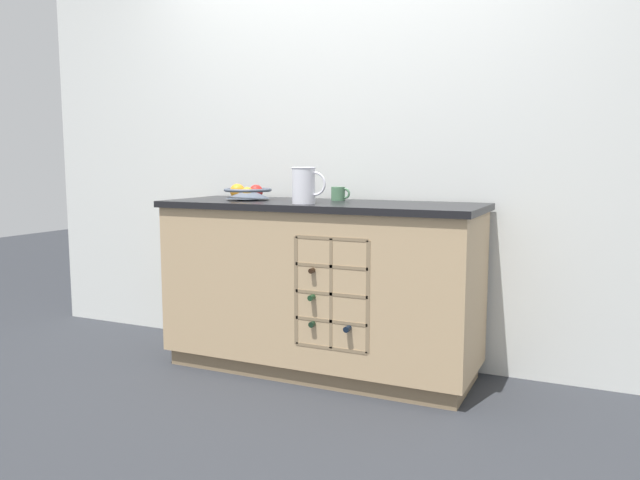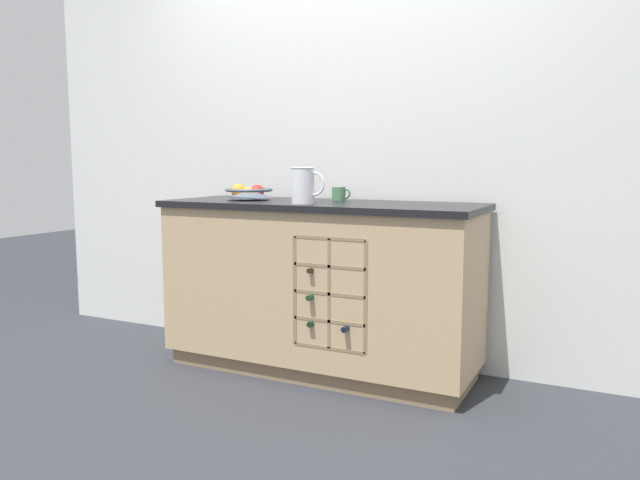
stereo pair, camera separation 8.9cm
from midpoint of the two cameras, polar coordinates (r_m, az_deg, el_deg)
The scene contains 6 objects.
ground_plane at distance 3.54m, azimuth 0.73°, elevation -11.82°, with size 14.00×14.00×0.00m, color #2D3035.
back_wall at distance 3.67m, azimuth 3.21°, elevation 9.11°, with size 4.40×0.06×2.55m, color silver.
kitchen_island at distance 3.41m, azimuth 0.76°, elevation -4.26°, with size 1.74×0.64×0.94m.
fruit_bowl at distance 3.55m, azimuth -5.84°, elevation 4.36°, with size 0.27×0.27×0.09m.
white_pitcher at distance 3.21m, azimuth -0.71°, elevation 5.09°, with size 0.19×0.12×0.19m.
ceramic_mug at distance 3.48m, azimuth 2.51°, elevation 4.26°, with size 0.11×0.08×0.08m.
Camera 2 is at (1.48, -3.00, 1.15)m, focal length 35.00 mm.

